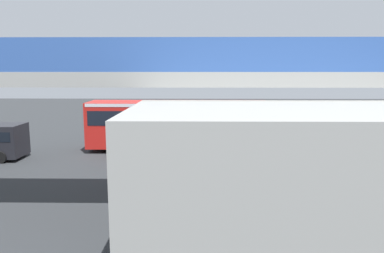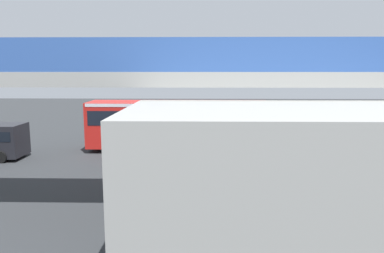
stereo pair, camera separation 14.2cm
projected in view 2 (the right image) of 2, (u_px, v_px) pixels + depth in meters
name	position (u px, v px, depth m)	size (l,w,h in m)	color
ground	(172.00, 145.00, 25.39)	(80.00, 80.00, 0.00)	#2D3033
city_bus	(179.00, 121.00, 23.71)	(11.54, 2.85, 3.15)	red
bicycle_blue	(306.00, 149.00, 22.67)	(1.77, 0.44, 0.96)	black
pedestrian	(132.00, 130.00, 26.50)	(0.38, 0.38, 1.79)	#2D2D38
traffic_sign	(120.00, 113.00, 27.92)	(0.08, 0.60, 2.80)	slate
lane_dash_leftmost	(228.00, 139.00, 27.71)	(2.00, 0.20, 0.01)	silver
lane_dash_left	(175.00, 139.00, 27.80)	(2.00, 0.20, 0.01)	silver
lane_dash_centre	(122.00, 139.00, 27.88)	(2.00, 0.20, 0.01)	silver
pedestrian_overpass	(147.00, 88.00, 13.26)	(25.30, 2.60, 6.22)	#9E9E99
station_building	(293.00, 185.00, 10.00)	(9.00, 5.04, 4.20)	#9E9E99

